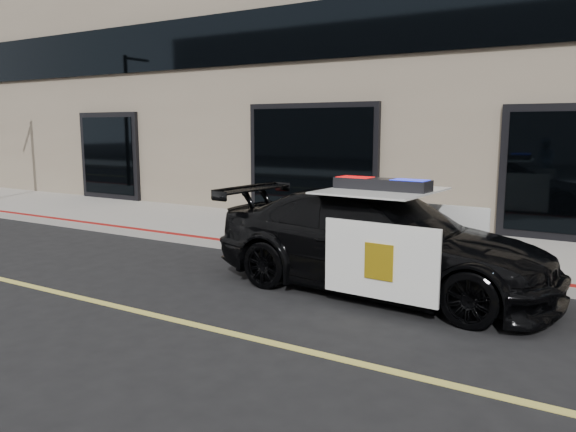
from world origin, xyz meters
The scene contains 4 objects.
ground centered at (0.00, 0.00, 0.00)m, with size 120.00×120.00×0.00m, color black.
sidewalk_n centered at (0.00, 5.25, 0.07)m, with size 60.00×3.50×0.15m, color gray.
police_car centered at (2.59, 2.49, 0.72)m, with size 2.54×5.11×1.60m.
fire_hydrant centered at (-0.11, 4.17, 0.53)m, with size 0.37×0.51×0.81m.
Camera 1 is at (5.52, -4.83, 2.30)m, focal length 35.00 mm.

